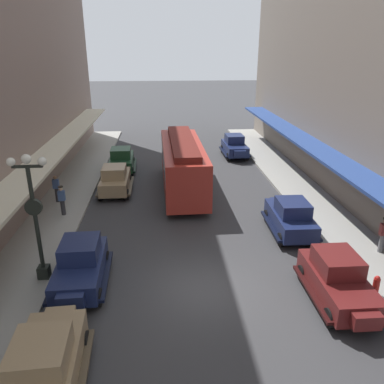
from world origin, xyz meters
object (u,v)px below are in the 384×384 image
parked_car_5 (115,179)px  pedestrian_1 (62,200)px  parked_car_4 (80,264)px  lamp_post_with_clock (35,213)px  parked_car_0 (338,278)px  streetcar (183,163)px  parked_car_2 (235,146)px  pedestrian_0 (56,188)px  fire_hydrant (376,285)px  pedestrian_2 (383,235)px  parked_car_3 (121,159)px  parked_car_6 (291,216)px  parked_car_1 (45,364)px

parked_car_5 → pedestrian_1: (-2.49, -3.66, 0.07)m
parked_car_4 → lamp_post_with_clock: (-1.59, 0.44, 2.04)m
parked_car_0 → streetcar: 13.18m
parked_car_2 → streetcar: (-4.95, -8.20, 0.96)m
parked_car_0 → parked_car_2: same height
parked_car_4 → parked_car_5: same height
parked_car_2 → streetcar: size_ratio=0.44×
parked_car_5 → parked_car_0: bearing=-52.3°
parked_car_4 → pedestrian_0: size_ratio=2.62×
parked_car_0 → fire_hydrant: 1.58m
streetcar → pedestrian_0: 7.91m
streetcar → pedestrian_2: (8.51, -9.06, -0.89)m
parked_car_5 → parked_car_4: bearing=-91.3°
streetcar → fire_hydrant: (6.55, -12.16, -1.34)m
streetcar → pedestrian_2: bearing=-46.8°
pedestrian_0 → parked_car_5: bearing=26.7°
parked_car_0 → pedestrian_1: bearing=144.5°
parked_car_5 → streetcar: (4.38, 0.01, 0.96)m
parked_car_5 → lamp_post_with_clock: size_ratio=0.83×
lamp_post_with_clock → pedestrian_2: lamp_post_with_clock is taller
pedestrian_0 → pedestrian_2: 17.80m
parked_car_0 → pedestrian_2: size_ratio=2.56×
parked_car_4 → lamp_post_with_clock: bearing=164.7°
parked_car_0 → pedestrian_0: parked_car_0 is taller
parked_car_0 → parked_car_4: (-9.63, 1.75, 0.00)m
parked_car_3 → streetcar: size_ratio=0.45×
parked_car_2 → parked_car_5: bearing=-138.7°
parked_car_5 → parked_car_6: bearing=-34.9°
parked_car_1 → lamp_post_with_clock: bearing=106.2°
parked_car_2 → parked_car_4: bearing=-117.2°
fire_hydrant → streetcar: bearing=118.3°
parked_car_3 → parked_car_6: size_ratio=1.00×
parked_car_2 → parked_car_3: size_ratio=1.00×
parked_car_0 → pedestrian_0: 16.47m
parked_car_5 → pedestrian_2: (12.90, -9.05, 0.07)m
parked_car_5 → pedestrian_0: size_ratio=2.60×
pedestrian_1 → pedestrian_0: bearing=111.8°
parked_car_0 → pedestrian_0: size_ratio=2.60×
parked_car_3 → fire_hydrant: parked_car_3 is taller
parked_car_0 → parked_car_4: same height
parked_car_0 → pedestrian_0: bearing=140.4°
parked_car_1 → streetcar: bearing=73.5°
parked_car_4 → fire_hydrant: parked_car_4 is taller
parked_car_4 → pedestrian_0: 9.26m
pedestrian_1 → parked_car_2: bearing=45.1°
streetcar → pedestrian_2: 12.46m
parked_car_2 → pedestrian_0: 16.03m
parked_car_0 → lamp_post_with_clock: (-11.22, 2.19, 2.04)m
parked_car_2 → parked_car_5: 12.43m
pedestrian_1 → pedestrian_2: bearing=-19.3°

